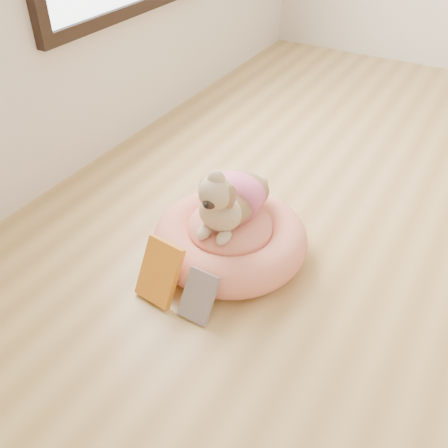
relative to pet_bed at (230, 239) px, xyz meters
The scene contains 4 objects.
pet_bed is the anchor object (origin of this frame).
dog 0.23m from the pet_bed, 134.10° to the left, with size 0.27×0.40×0.29m, color brown, non-canonical shape.
book_yellow 0.34m from the pet_bed, 108.87° to the right, with size 0.15×0.03×0.23m, color yellow.
book_white 0.34m from the pet_bed, 79.64° to the right, with size 0.12×0.02×0.18m, color white.
Camera 1 is at (-0.26, -1.69, 1.35)m, focal length 40.00 mm.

